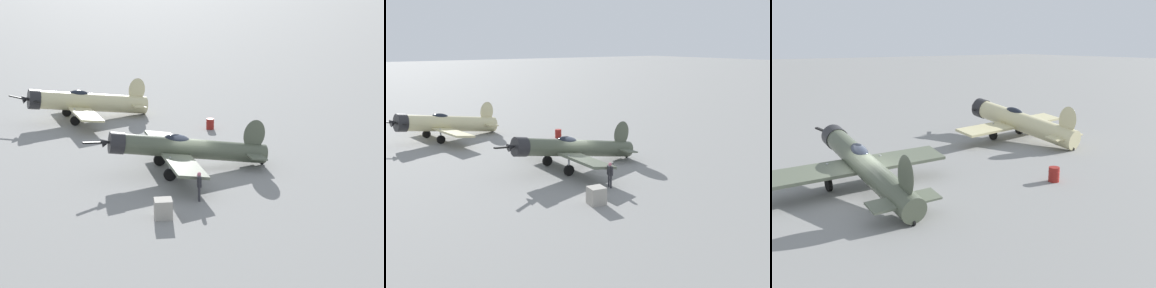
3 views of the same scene
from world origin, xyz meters
TOP-DOWN VIEW (x-y plane):
  - ground_plane at (0.00, 0.00)m, footprint 400.00×400.00m
  - airplane_foreground at (0.00, 0.51)m, footprint 10.05×12.18m
  - airplane_mid_apron at (15.49, 5.29)m, footprint 11.30×11.81m
  - fuel_drum at (9.63, -4.15)m, footprint 0.67×0.67m

SIDE VIEW (x-z plane):
  - ground_plane at x=0.00m, z-range 0.00..0.00m
  - fuel_drum at x=9.63m, z-range 0.00..0.86m
  - airplane_mid_apron at x=15.49m, z-range -0.16..3.20m
  - airplane_foreground at x=0.00m, z-range -0.07..3.15m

